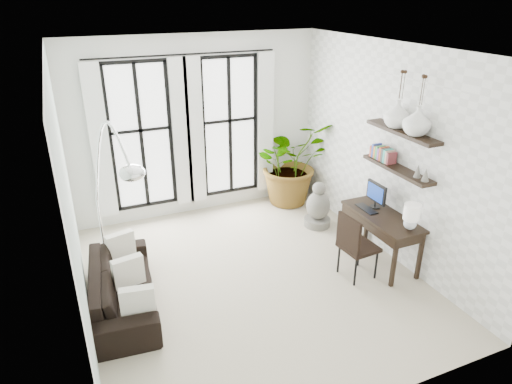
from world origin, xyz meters
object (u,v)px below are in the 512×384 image
plant (291,162)px  desk_chair (354,243)px  sofa (122,286)px  arc_lamp (109,160)px  buddha (318,208)px  desk (384,220)px

plant → desk_chair: (-0.37, -2.68, -0.26)m
sofa → arc_lamp: (0.10, 0.62, 1.53)m
plant → buddha: (-0.02, -1.10, -0.48)m
plant → buddha: bearing=-91.1°
desk → arc_lamp: arc_lamp is taller
plant → arc_lamp: bearing=-157.4°
plant → arc_lamp: (-3.41, -1.42, 1.00)m
buddha → desk_chair: bearing=-102.4°
desk → buddha: desk is taller
desk_chair → buddha: size_ratio=1.20×
sofa → desk_chair: 3.22m
plant → desk_chair: plant is taller
sofa → desk: size_ratio=1.49×
arc_lamp → desk_chair: bearing=-22.6°
sofa → buddha: (3.49, 0.94, 0.06)m
desk_chair → arc_lamp: (-3.04, 1.27, 1.26)m
desk → sofa: bearing=172.5°
sofa → desk: desk is taller
sofa → desk: (3.75, -0.49, 0.45)m
sofa → desk_chair: size_ratio=2.00×
desk_chair → desk: bearing=9.0°
plant → arc_lamp: size_ratio=0.70×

